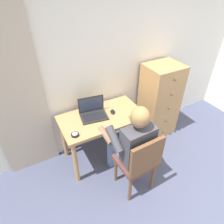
# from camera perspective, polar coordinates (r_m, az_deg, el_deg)

# --- Properties ---
(wall_back) EXTENTS (4.80, 0.05, 2.50)m
(wall_back) POSITION_cam_1_polar(r_m,az_deg,el_deg) (2.77, 0.79, 14.13)
(wall_back) COLOR silver
(wall_back) RESTS_ON ground_plane
(curtain_panel) EXTENTS (0.64, 0.03, 2.24)m
(curtain_panel) POSITION_cam_1_polar(r_m,az_deg,el_deg) (2.47, -26.20, 3.86)
(curtain_panel) COLOR #BCAD99
(curtain_panel) RESTS_ON ground_plane
(desk) EXTENTS (1.10, 0.61, 0.72)m
(desk) POSITION_cam_1_polar(r_m,az_deg,el_deg) (2.65, -2.93, -3.22)
(desk) COLOR tan
(desk) RESTS_ON ground_plane
(dresser) EXTENTS (0.52, 0.48, 1.19)m
(dresser) POSITION_cam_1_polar(r_m,az_deg,el_deg) (3.21, 13.42, 3.21)
(dresser) COLOR tan
(dresser) RESTS_ON ground_plane
(chair) EXTENTS (0.43, 0.42, 0.89)m
(chair) POSITION_cam_1_polar(r_m,az_deg,el_deg) (2.35, 7.86, -13.96)
(chair) COLOR brown
(chair) RESTS_ON ground_plane
(person_seated) EXTENTS (0.54, 0.59, 1.21)m
(person_seated) POSITION_cam_1_polar(r_m,az_deg,el_deg) (2.31, 5.51, -8.10)
(person_seated) COLOR #6B84AD
(person_seated) RESTS_ON ground_plane
(laptop) EXTENTS (0.37, 0.30, 0.24)m
(laptop) POSITION_cam_1_polar(r_m,az_deg,el_deg) (2.58, -5.51, -0.04)
(laptop) COLOR #232326
(laptop) RESTS_ON desk
(computer_mouse) EXTENTS (0.09, 0.12, 0.03)m
(computer_mouse) POSITION_cam_1_polar(r_m,az_deg,el_deg) (2.64, 0.18, 0.10)
(computer_mouse) COLOR black
(computer_mouse) RESTS_ON desk
(desk_clock) EXTENTS (0.09, 0.09, 0.03)m
(desk_clock) POSITION_cam_1_polar(r_m,az_deg,el_deg) (2.33, -10.63, -6.44)
(desk_clock) COLOR black
(desk_clock) RESTS_ON desk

